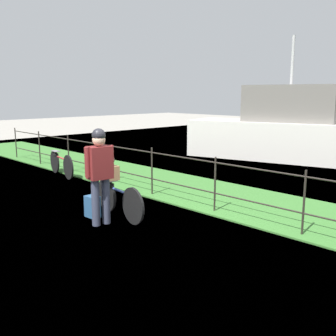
% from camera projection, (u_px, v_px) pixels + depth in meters
% --- Properties ---
extents(ground_plane, '(60.00, 60.00, 0.00)m').
position_uv_depth(ground_plane, '(137.00, 238.00, 6.18)').
color(ground_plane, gray).
extents(grass_strip, '(27.00, 2.40, 0.03)m').
position_uv_depth(grass_strip, '(243.00, 202.00, 8.18)').
color(grass_strip, '#38702D').
rests_on(grass_strip, ground).
extents(iron_fence, '(18.04, 0.04, 1.08)m').
position_uv_depth(iron_fence, '(215.00, 180.00, 7.41)').
color(iron_fence, '#28231E').
rests_on(iron_fence, ground).
extents(bicycle_main, '(1.61, 0.27, 0.66)m').
position_uv_depth(bicycle_main, '(119.00, 199.00, 7.15)').
color(bicycle_main, black).
rests_on(bicycle_main, ground).
extents(wooden_crate, '(0.39, 0.30, 0.27)m').
position_uv_depth(wooden_crate, '(109.00, 172.00, 7.33)').
color(wooden_crate, '#A87F51').
rests_on(wooden_crate, bicycle_main).
extents(terrier_dog, '(0.32, 0.17, 0.18)m').
position_uv_depth(terrier_dog, '(109.00, 162.00, 7.28)').
color(terrier_dog, '#4C3D2D').
rests_on(terrier_dog, wooden_crate).
extents(cyclist_person, '(0.31, 0.54, 1.68)m').
position_uv_depth(cyclist_person, '(100.00, 168.00, 6.63)').
color(cyclist_person, '#383D51').
rests_on(cyclist_person, ground).
extents(backpack_on_paving, '(0.29, 0.19, 0.40)m').
position_uv_depth(backpack_on_paving, '(92.00, 207.00, 7.18)').
color(backpack_on_paving, '#28517A').
rests_on(backpack_on_paving, ground).
extents(bicycle_parked, '(1.73, 0.35, 0.66)m').
position_uv_depth(bicycle_parked, '(61.00, 164.00, 10.80)').
color(bicycle_parked, black).
rests_on(bicycle_parked, ground).
extents(moored_boat_near, '(7.12, 3.57, 4.15)m').
position_uv_depth(moored_boat_near, '(288.00, 133.00, 13.35)').
color(moored_boat_near, silver).
rests_on(moored_boat_near, ground).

